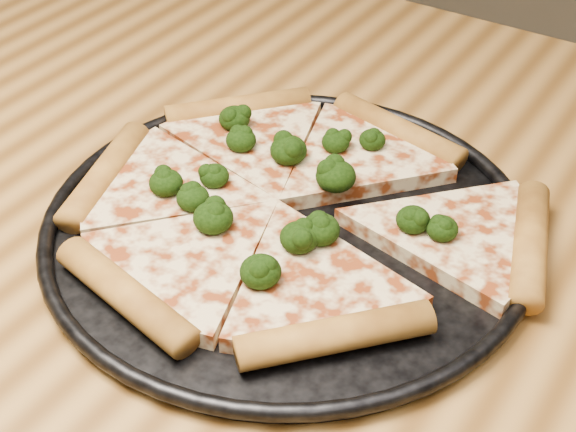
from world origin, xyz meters
The scene contains 4 objects.
dining_table centered at (0.00, 0.00, 0.66)m, with size 1.20×0.90×0.75m.
pizza_pan centered at (0.08, 0.04, 0.76)m, with size 0.35×0.35×0.02m.
pizza centered at (0.07, 0.05, 0.77)m, with size 0.36×0.32×0.02m.
broccoli_florets centered at (0.07, 0.06, 0.78)m, with size 0.22×0.20×0.02m.
Camera 1 is at (0.34, -0.36, 1.14)m, focal length 53.29 mm.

